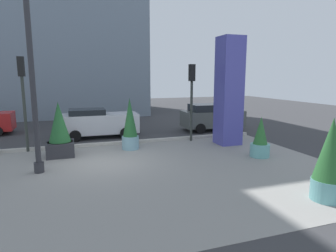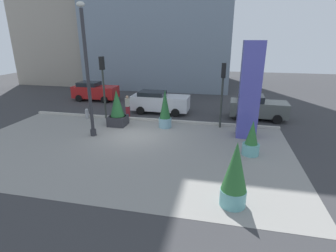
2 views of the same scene
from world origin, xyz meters
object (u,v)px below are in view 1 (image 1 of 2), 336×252
Objects in this scene: car_intersection at (211,117)px; pedestrian_by_curb at (60,129)px; lamp_post at (32,74)px; car_passing_lane at (98,123)px; potted_plant_mid_plaza at (60,132)px; art_pillar_blue at (229,92)px; traffic_light_corner at (23,89)px; potted_plant_curbside at (260,140)px; traffic_light_far_side at (192,90)px; potted_plant_by_pillar at (330,160)px; potted_plant_near_left at (130,126)px.

car_intersection is 2.50× the size of pedestrian_by_curb.
lamp_post is 7.07m from car_passing_lane.
potted_plant_mid_plaza is (0.71, 2.18, -2.56)m from lamp_post.
art_pillar_blue is 1.25× the size of traffic_light_corner.
potted_plant_curbside is (0.08, -2.72, -2.02)m from art_pillar_blue.
lamp_post is 1.68× the size of traffic_light_corner.
pedestrian_by_curb is (-6.92, 1.08, -1.95)m from traffic_light_far_side.
art_pillar_blue reaches higher than potted_plant_by_pillar.
lamp_post is 1.66× the size of car_passing_lane.
potted_plant_mid_plaza is 2.11m from pedestrian_by_curb.
potted_plant_mid_plaza is 0.58× the size of traffic_light_far_side.
pedestrian_by_curb is (-8.47, 2.38, -1.88)m from art_pillar_blue.
car_intersection reaches higher than car_passing_lane.
art_pillar_blue is at bearing -9.44° from traffic_light_corner.
potted_plant_mid_plaza reaches higher than pedestrian_by_curb.
traffic_light_far_side is (7.56, 3.20, -0.80)m from lamp_post.
car_intersection is at bearing 44.89° from traffic_light_far_side.
potted_plant_mid_plaza is 0.55× the size of car_passing_lane.
potted_plant_near_left reaches higher than pedestrian_by_curb.
pedestrian_by_curb is (-9.50, -1.49, 0.03)m from car_intersection.
traffic_light_far_side reaches higher than potted_plant_curbside.
lamp_post is 1.84× the size of car_intersection.
potted_plant_by_pillar is at bearing -51.90° from pedestrian_by_curb.
car_intersection reaches higher than pedestrian_by_curb.
traffic_light_far_side is 0.94× the size of traffic_light_corner.
art_pillar_blue is (9.12, 1.90, -0.88)m from lamp_post.
potted_plant_mid_plaza is at bearing 134.80° from potted_plant_by_pillar.
lamp_post is 9.67m from potted_plant_curbside.
traffic_light_far_side is at bearing 94.30° from potted_plant_by_pillar.
lamp_post is 2.95× the size of potted_plant_near_left.
art_pillar_blue reaches higher than car_intersection.
lamp_post reaches higher than potted_plant_near_left.
car_intersection is (1.94, 11.13, -0.32)m from potted_plant_by_pillar.
lamp_post is 12.00m from car_intersection.
lamp_post is at bearing 174.88° from potted_plant_curbside.
traffic_light_far_side is 0.93× the size of car_passing_lane.
potted_plant_near_left is 3.81m from pedestrian_by_curb.
traffic_light_corner is at bearing -153.33° from pedestrian_by_curb.
potted_plant_curbside is at bearing -23.60° from traffic_light_corner.
lamp_post is 1.78× the size of traffic_light_far_side.
potted_plant_curbside is 0.43× the size of traffic_light_far_side.
traffic_light_far_side is (-1.55, 1.30, 0.07)m from art_pillar_blue.
car_intersection is (0.95, 6.59, 0.11)m from potted_plant_curbside.
pedestrian_by_curb is at bearing 81.41° from lamp_post.
traffic_light_far_side is at bearing -2.38° from traffic_light_corner.
potted_plant_by_pillar is 12.26m from pedestrian_by_curb.
traffic_light_corner is (-9.02, 8.91, 1.81)m from potted_plant_by_pillar.
art_pillar_blue is 7.49m from potted_plant_by_pillar.
lamp_post is at bearing -168.25° from art_pillar_blue.
potted_plant_mid_plaza is at bearing -171.57° from traffic_light_far_side.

